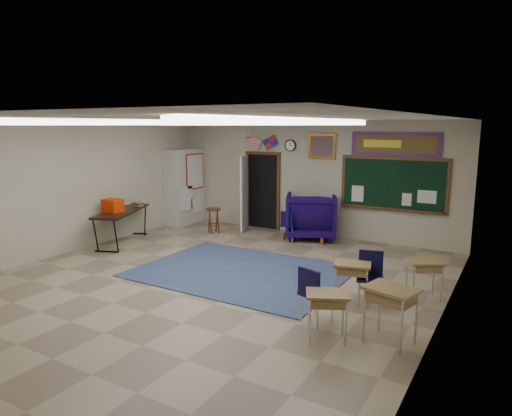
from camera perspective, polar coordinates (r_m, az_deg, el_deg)
The scene contains 24 objects.
floor at distance 8.68m, azimuth -5.90°, elevation -9.17°, with size 9.00×9.00×0.00m, color gray.
back_wall at distance 12.17m, azimuth 6.67°, elevation 3.71°, with size 8.00×0.04×3.00m, color #B6AD93.
left_wall at distance 11.14m, azimuth -22.85°, elevation 2.36°, with size 0.04×9.00×3.00m, color #B6AD93.
right_wall at distance 6.76m, azimuth 22.28°, elevation -2.33°, with size 0.04×9.00×3.00m, color #B6AD93.
ceiling at distance 8.19m, azimuth -6.30°, elevation 11.04°, with size 8.00×9.00×0.04m, color silver.
area_rug at distance 9.19m, azimuth -1.90°, elevation -7.93°, with size 4.00×3.00×0.02m, color #344464.
fluorescent_strips at distance 8.19m, azimuth -6.29°, elevation 10.62°, with size 3.86×6.00×0.10m, color white, non-canonical shape.
doorway at distance 12.78m, azimuth 0.19°, elevation 2.10°, with size 1.10×0.89×2.16m.
chalkboard at distance 11.43m, azimuth 16.72°, elevation 2.73°, with size 2.55×0.14×1.30m.
bulletin_board at distance 11.36m, azimuth 16.98°, elevation 7.67°, with size 2.10×0.05×0.55m.
framed_art_print at distance 11.94m, azimuth 8.24°, elevation 7.64°, with size 0.75×0.05×0.65m.
wall_clock at distance 12.31m, azimuth 4.33°, elevation 7.80°, with size 0.32×0.05×0.32m.
wall_flags at distance 12.68m, azimuth 0.80°, elevation 8.49°, with size 1.16×0.06×0.70m, color red, non-canonical shape.
storage_cabinet at distance 13.63m, azimuth -8.94°, elevation 2.66°, with size 0.59×1.25×2.20m.
wingback_armchair at distance 11.83m, azimuth 6.86°, elevation -0.99°, with size 1.24×1.28×1.16m, color #100534.
student_chair_reading at distance 11.48m, azimuth 4.32°, elevation -2.28°, with size 0.39×0.39×0.78m, color black, non-canonical shape.
student_chair_desk_a at distance 6.87m, azimuth 7.62°, elevation -10.72°, with size 0.43×0.43×0.87m, color black, non-canonical shape.
student_chair_desk_b at distance 7.67m, azimuth 14.05°, elevation -8.66°, with size 0.43×0.43×0.87m, color black, non-canonical shape.
student_desk_front_left at distance 7.68m, azimuth 11.91°, elevation -8.91°, with size 0.67×0.57×0.69m.
student_desk_front_right at distance 8.23m, azimuth 20.27°, elevation -8.14°, with size 0.69×0.65×0.67m.
student_desk_back_left at distance 6.40m, azimuth 8.86°, elevation -12.92°, with size 0.69×0.63×0.68m.
student_desk_back_right at distance 6.47m, azimuth 16.44°, elevation -12.39°, with size 0.76×0.64×0.78m.
folding_table at distance 11.76m, azimuth -16.43°, elevation -2.05°, with size 1.39×2.11×1.14m.
wooden_stool at distance 12.39m, azimuth -5.31°, elevation -1.54°, with size 0.38×0.38×0.67m.
Camera 1 is at (4.90, -6.55, 2.90)m, focal length 32.00 mm.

